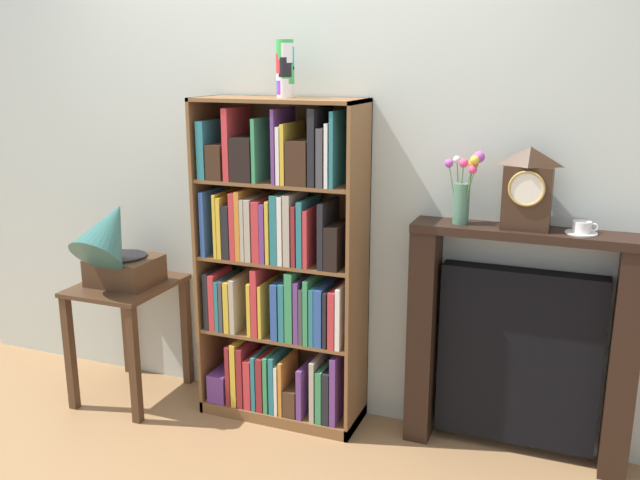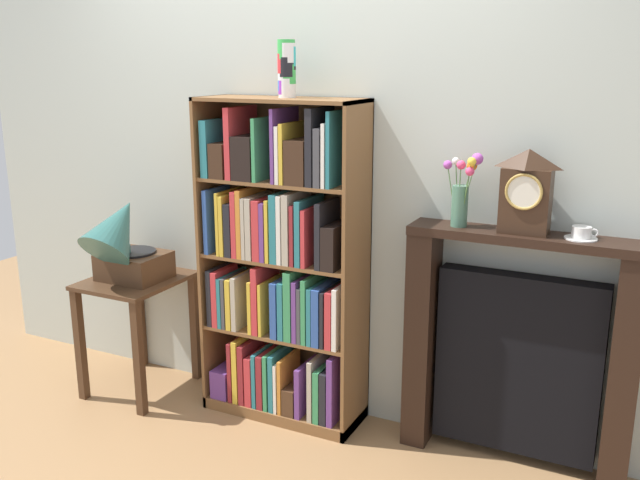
{
  "view_description": "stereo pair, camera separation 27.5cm",
  "coord_description": "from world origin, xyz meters",
  "px_view_note": "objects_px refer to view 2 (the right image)",
  "views": [
    {
      "loc": [
        1.4,
        -2.88,
        1.82
      ],
      "look_at": [
        0.21,
        0.15,
        0.97
      ],
      "focal_mm": 38.91,
      "sensor_mm": 36.0,
      "label": 1
    },
    {
      "loc": [
        1.65,
        -2.77,
        1.82
      ],
      "look_at": [
        0.21,
        0.15,
        0.97
      ],
      "focal_mm": 38.91,
      "sensor_mm": 36.0,
      "label": 2
    }
  ],
  "objects_px": {
    "side_table_left": "(137,306)",
    "gramophone": "(124,241)",
    "cup_stack": "(287,69)",
    "mantel_clock": "(526,192)",
    "teacup_with_saucer": "(581,234)",
    "flower_vase": "(462,192)",
    "bookshelf": "(281,275)",
    "fireplace_mantel": "(517,352)"
  },
  "relations": [
    {
      "from": "teacup_with_saucer",
      "to": "mantel_clock",
      "type": "bearing_deg",
      "value": -179.29
    },
    {
      "from": "fireplace_mantel",
      "to": "flower_vase",
      "type": "xyz_separation_m",
      "value": [
        -0.29,
        -0.02,
        0.72
      ]
    },
    {
      "from": "gramophone",
      "to": "teacup_with_saucer",
      "type": "xyz_separation_m",
      "value": [
        2.26,
        0.24,
        0.24
      ]
    },
    {
      "from": "fireplace_mantel",
      "to": "teacup_with_saucer",
      "type": "bearing_deg",
      "value": -4.18
    },
    {
      "from": "mantel_clock",
      "to": "teacup_with_saucer",
      "type": "relative_size",
      "value": 2.7
    },
    {
      "from": "fireplace_mantel",
      "to": "flower_vase",
      "type": "bearing_deg",
      "value": -176.24
    },
    {
      "from": "side_table_left",
      "to": "flower_vase",
      "type": "bearing_deg",
      "value": 5.61
    },
    {
      "from": "side_table_left",
      "to": "mantel_clock",
      "type": "xyz_separation_m",
      "value": [
        2.02,
        0.17,
        0.79
      ]
    },
    {
      "from": "mantel_clock",
      "to": "flower_vase",
      "type": "height_order",
      "value": "mantel_clock"
    },
    {
      "from": "cup_stack",
      "to": "fireplace_mantel",
      "type": "distance_m",
      "value": 1.68
    },
    {
      "from": "cup_stack",
      "to": "gramophone",
      "type": "bearing_deg",
      "value": -167.7
    },
    {
      "from": "bookshelf",
      "to": "teacup_with_saucer",
      "type": "height_order",
      "value": "bookshelf"
    },
    {
      "from": "teacup_with_saucer",
      "to": "bookshelf",
      "type": "bearing_deg",
      "value": -177.17
    },
    {
      "from": "gramophone",
      "to": "flower_vase",
      "type": "height_order",
      "value": "flower_vase"
    },
    {
      "from": "cup_stack",
      "to": "gramophone",
      "type": "height_order",
      "value": "cup_stack"
    },
    {
      "from": "gramophone",
      "to": "fireplace_mantel",
      "type": "xyz_separation_m",
      "value": [
        2.03,
        0.26,
        -0.34
      ]
    },
    {
      "from": "side_table_left",
      "to": "teacup_with_saucer",
      "type": "relative_size",
      "value": 4.88
    },
    {
      "from": "gramophone",
      "to": "flower_vase",
      "type": "relative_size",
      "value": 1.59
    },
    {
      "from": "cup_stack",
      "to": "mantel_clock",
      "type": "distance_m",
      "value": 1.23
    },
    {
      "from": "bookshelf",
      "to": "gramophone",
      "type": "height_order",
      "value": "bookshelf"
    },
    {
      "from": "bookshelf",
      "to": "teacup_with_saucer",
      "type": "distance_m",
      "value": 1.44
    },
    {
      "from": "flower_vase",
      "to": "gramophone",
      "type": "bearing_deg",
      "value": -172.12
    },
    {
      "from": "gramophone",
      "to": "mantel_clock",
      "type": "height_order",
      "value": "mantel_clock"
    },
    {
      "from": "flower_vase",
      "to": "bookshelf",
      "type": "bearing_deg",
      "value": -175.72
    },
    {
      "from": "bookshelf",
      "to": "side_table_left",
      "type": "xyz_separation_m",
      "value": [
        -0.86,
        -0.11,
        -0.27
      ]
    },
    {
      "from": "gramophone",
      "to": "cup_stack",
      "type": "bearing_deg",
      "value": 12.3
    },
    {
      "from": "side_table_left",
      "to": "teacup_with_saucer",
      "type": "distance_m",
      "value": 2.35
    },
    {
      "from": "cup_stack",
      "to": "flower_vase",
      "type": "distance_m",
      "value": 1.0
    },
    {
      "from": "teacup_with_saucer",
      "to": "fireplace_mantel",
      "type": "bearing_deg",
      "value": 175.82
    },
    {
      "from": "fireplace_mantel",
      "to": "gramophone",
      "type": "bearing_deg",
      "value": -172.69
    },
    {
      "from": "bookshelf",
      "to": "fireplace_mantel",
      "type": "height_order",
      "value": "bookshelf"
    },
    {
      "from": "side_table_left",
      "to": "gramophone",
      "type": "height_order",
      "value": "gramophone"
    },
    {
      "from": "side_table_left",
      "to": "bookshelf",
      "type": "bearing_deg",
      "value": 6.98
    },
    {
      "from": "bookshelf",
      "to": "cup_stack",
      "type": "height_order",
      "value": "cup_stack"
    },
    {
      "from": "bookshelf",
      "to": "fireplace_mantel",
      "type": "bearing_deg",
      "value": 4.15
    },
    {
      "from": "teacup_with_saucer",
      "to": "gramophone",
      "type": "bearing_deg",
      "value": -173.82
    },
    {
      "from": "gramophone",
      "to": "bookshelf",
      "type": "bearing_deg",
      "value": 11.53
    },
    {
      "from": "side_table_left",
      "to": "teacup_with_saucer",
      "type": "xyz_separation_m",
      "value": [
        2.26,
        0.17,
        0.63
      ]
    },
    {
      "from": "cup_stack",
      "to": "mantel_clock",
      "type": "bearing_deg",
      "value": 2.34
    },
    {
      "from": "side_table_left",
      "to": "gramophone",
      "type": "distance_m",
      "value": 0.4
    },
    {
      "from": "cup_stack",
      "to": "mantel_clock",
      "type": "xyz_separation_m",
      "value": [
        1.12,
        0.05,
        -0.5
      ]
    },
    {
      "from": "flower_vase",
      "to": "teacup_with_saucer",
      "type": "bearing_deg",
      "value": 0.28
    }
  ]
}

